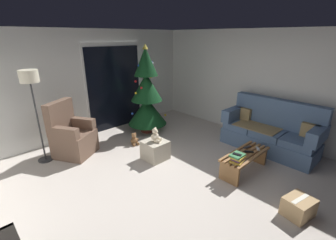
{
  "coord_description": "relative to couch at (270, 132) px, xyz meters",
  "views": [
    {
      "loc": [
        -2.42,
        -2.26,
        2.35
      ],
      "look_at": [
        0.4,
        0.7,
        0.85
      ],
      "focal_mm": 24.78,
      "sensor_mm": 36.0,
      "label": 1
    }
  ],
  "objects": [
    {
      "name": "remote_graphite",
      "position": [
        -0.99,
        -0.0,
        -0.02
      ],
      "size": [
        0.16,
        0.09,
        0.02
      ],
      "primitive_type": "cube",
      "rotation": [
        0.0,
        0.0,
        4.43
      ],
      "color": "#333338",
      "rests_on": "coffee_table"
    },
    {
      "name": "coffee_table",
      "position": [
        -1.2,
        -0.08,
        -0.15
      ],
      "size": [
        1.1,
        0.4,
        0.37
      ],
      "color": "olive",
      "rests_on": "ground"
    },
    {
      "name": "wall_right",
      "position": [
        0.54,
        0.47,
        0.85
      ],
      "size": [
        0.12,
        6.0,
        2.5
      ],
      "primitive_type": "cube",
      "color": "silver",
      "rests_on": "ground"
    },
    {
      "name": "book_stack",
      "position": [
        -1.56,
        -0.13,
        0.04
      ],
      "size": [
        0.28,
        0.23,
        0.12
      ],
      "color": "#B79333",
      "rests_on": "coffee_table"
    },
    {
      "name": "cell_phone",
      "position": [
        -1.57,
        -0.12,
        0.1
      ],
      "size": [
        0.1,
        0.15,
        0.01
      ],
      "primitive_type": "cube",
      "rotation": [
        0.0,
        0.0,
        0.18
      ],
      "color": "black",
      "rests_on": "book_stack"
    },
    {
      "name": "patio_door_frame",
      "position": [
        -1.65,
        3.46,
        0.7
      ],
      "size": [
        1.6,
        0.02,
        2.2
      ],
      "primitive_type": "cube",
      "color": "silver",
      "rests_on": "ground"
    },
    {
      "name": "couch",
      "position": [
        0.0,
        0.0,
        0.0
      ],
      "size": [
        0.79,
        1.94,
        1.08
      ],
      "color": "slate",
      "rests_on": "ground"
    },
    {
      "name": "teddy_bear_cream",
      "position": [
        -2.06,
        1.38,
        0.1
      ],
      "size": [
        0.21,
        0.22,
        0.29
      ],
      "color": "beige",
      "rests_on": "ottoman"
    },
    {
      "name": "ottoman",
      "position": [
        -2.07,
        1.39,
        -0.21
      ],
      "size": [
        0.44,
        0.44,
        0.38
      ],
      "primitive_type": "cube",
      "color": "#B2A893",
      "rests_on": "ground"
    },
    {
      "name": "ground_plane",
      "position": [
        -2.32,
        0.47,
        -0.4
      ],
      "size": [
        7.0,
        7.0,
        0.0
      ],
      "primitive_type": "plane",
      "color": "#BCB2A8"
    },
    {
      "name": "remote_black",
      "position": [
        -1.13,
        -0.12,
        -0.02
      ],
      "size": [
        0.14,
        0.14,
        0.02
      ],
      "primitive_type": "cube",
      "rotation": [
        0.0,
        0.0,
        0.78
      ],
      "color": "black",
      "rests_on": "coffee_table"
    },
    {
      "name": "teddy_bear_chestnut_by_tree",
      "position": [
        -1.99,
        2.2,
        -0.28
      ],
      "size": [
        0.2,
        0.2,
        0.29
      ],
      "color": "brown",
      "rests_on": "ground"
    },
    {
      "name": "christmas_tree",
      "position": [
        -1.28,
        2.61,
        0.56
      ],
      "size": [
        0.97,
        0.97,
        2.17
      ],
      "color": "#4C1E19",
      "rests_on": "ground"
    },
    {
      "name": "patio_door_glass",
      "position": [
        -1.65,
        3.44,
        0.65
      ],
      "size": [
        1.5,
        0.02,
        2.1
      ],
      "primitive_type": "cube",
      "color": "black",
      "rests_on": "ground"
    },
    {
      "name": "armchair",
      "position": [
        -3.17,
        2.71,
        0.0
      ],
      "size": [
        0.94,
        0.94,
        1.13
      ],
      "color": "brown",
      "rests_on": "ground"
    },
    {
      "name": "floor_lamp",
      "position": [
        -3.7,
        2.85,
        1.11
      ],
      "size": [
        0.32,
        0.32,
        1.78
      ],
      "color": "#2D2D30",
      "rests_on": "ground"
    },
    {
      "name": "wall_back",
      "position": [
        -2.32,
        3.53,
        0.85
      ],
      "size": [
        5.72,
        0.12,
        2.5
      ],
      "primitive_type": "cube",
      "color": "silver",
      "rests_on": "ground"
    },
    {
      "name": "remote_silver",
      "position": [
        -0.9,
        -0.17,
        -0.02
      ],
      "size": [
        0.15,
        0.14,
        0.02
      ],
      "primitive_type": "cube",
      "rotation": [
        0.0,
        0.0,
        2.29
      ],
      "color": "#ADADB2",
      "rests_on": "coffee_table"
    },
    {
      "name": "cardboard_box_taped_mid_floor",
      "position": [
        -1.67,
        -1.17,
        -0.26
      ],
      "size": [
        0.44,
        0.39,
        0.27
      ],
      "color": "tan",
      "rests_on": "ground"
    }
  ]
}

